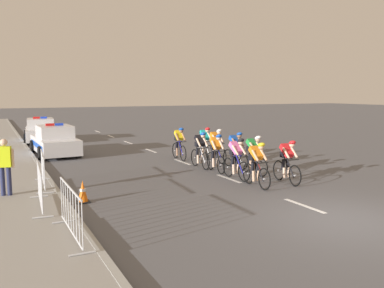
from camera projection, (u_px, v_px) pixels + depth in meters
The scene contains 20 objects.
ground_plane at pixel (345, 220), 10.03m from camera, with size 160.00×160.00×0.00m, color #56565B.
kerb_edge at pixel (32, 156), 19.81m from camera, with size 0.16×60.00×0.13m, color #9E9E99.
lane_markings_centre at pixel (165, 156), 20.17m from camera, with size 0.14×29.60×0.01m.
cyclist_lead at pixel (257, 164), 13.45m from camera, with size 0.43×1.72×1.56m.
cyclist_second at pixel (287, 161), 14.01m from camera, with size 0.45×1.72×1.56m.
cyclist_third at pixel (236, 158), 14.65m from camera, with size 0.42×1.72×1.56m.
cyclist_fourth at pixel (253, 154), 15.48m from camera, with size 0.44×1.72×1.56m.
cyclist_fifth at pixel (216, 152), 16.00m from camera, with size 0.45×1.72×1.56m.
cyclist_sixth at pixel (235, 149), 16.84m from camera, with size 0.43×1.72×1.56m.
cyclist_seventh at pixel (200, 149), 16.85m from camera, with size 0.42×1.72×1.56m.
cyclist_eighth at pixel (216, 145), 18.22m from camera, with size 0.43×1.72×1.56m.
cyclist_ninth at pixel (179, 143), 18.94m from camera, with size 0.43×1.72×1.56m.
cyclist_tenth at pixel (205, 143), 19.07m from camera, with size 0.42×1.72×1.56m.
police_car_nearest at pixel (55, 141), 20.51m from camera, with size 2.12×4.46×1.59m.
police_car_second at pixel (41, 131), 26.00m from camera, with size 2.29×4.54×1.59m.
crowd_barrier_front at pixel (71, 213), 8.47m from camera, with size 0.51×2.32×1.07m.
crowd_barrier_middle at pixel (40, 187), 10.72m from camera, with size 0.63×2.32×1.07m.
crowd_barrier_rear at pixel (43, 170), 13.10m from camera, with size 0.66×2.32×1.07m.
traffic_cone_near at pixel (83, 192), 11.60m from camera, with size 0.36×0.36×0.64m.
spectator_closest at pixel (5, 163), 11.87m from camera, with size 0.52×0.30×1.68m.
Camera 1 is at (-7.71, -7.01, 3.14)m, focal length 38.06 mm.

